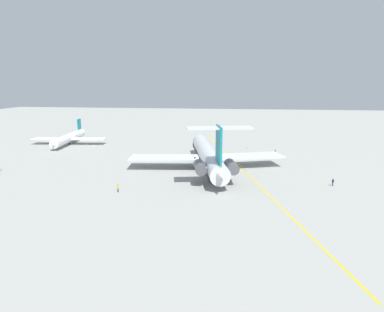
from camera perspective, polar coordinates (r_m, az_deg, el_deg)
name	(u,v)px	position (r m, az deg, el deg)	size (l,w,h in m)	color
ground	(225,165)	(88.31, 5.75, -1.56)	(379.50, 379.50, 0.00)	#9E9E99
main_jetliner	(208,156)	(82.71, 2.82, 0.07)	(44.87, 39.99, 13.17)	silver
airliner_mid_left	(68,138)	(124.27, -20.67, 2.92)	(26.40, 26.14, 7.89)	white
ground_crew_near_nose	(118,187)	(67.83, -12.72, -5.21)	(0.39, 0.31, 1.82)	black
ground_crew_near_tail	(275,151)	(103.33, 14.22, 0.80)	(0.39, 0.27, 1.67)	black
ground_crew_portside	(333,181)	(76.12, 23.25, -4.06)	(0.27, 0.42, 1.68)	black
safety_cone_nose	(247,148)	(110.52, 9.47, 1.36)	(0.40, 0.40, 0.55)	#EA590F
taxiway_centreline	(242,169)	(84.56, 8.67, -2.29)	(105.10, 0.36, 0.01)	gold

